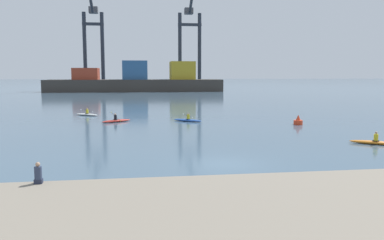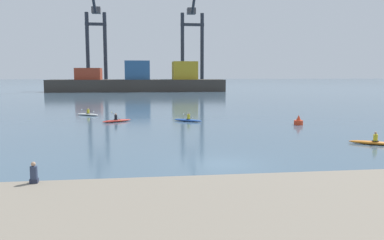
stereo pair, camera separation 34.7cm
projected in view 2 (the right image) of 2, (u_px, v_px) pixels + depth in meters
name	position (u px, v px, depth m)	size (l,w,h in m)	color
ground_plane	(221.00, 164.00, 22.04)	(800.00, 800.00, 0.00)	#425B70
container_barge	(140.00, 81.00, 115.23)	(51.46, 10.17, 9.03)	#38332D
gantry_crane_west	(96.00, 38.00, 123.91)	(6.78, 17.25, 33.06)	#232833
gantry_crane_west_mid	(192.00, 38.00, 128.80)	(7.84, 16.06, 34.74)	#232833
channel_buoy	(298.00, 121.00, 39.21)	(0.90, 0.90, 1.00)	red
kayak_red	(117.00, 120.00, 41.48)	(3.21, 2.30, 1.06)	red
kayak_orange	(374.00, 142.00, 28.15)	(3.14, 2.42, 0.95)	orange
kayak_blue	(188.00, 120.00, 41.98)	(3.10, 2.49, 0.98)	#2856B2
kayak_white	(88.00, 114.00, 48.03)	(3.12, 2.46, 0.95)	silver
seated_onlooker	(34.00, 174.00, 16.00)	(0.32, 0.30, 0.90)	#23283D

